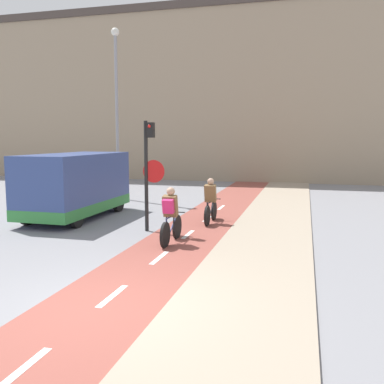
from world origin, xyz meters
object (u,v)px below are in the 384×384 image
(street_lamp_far, at_px, (117,98))
(cyclist_near, at_px, (171,217))
(cyclist_far, at_px, (211,203))
(van, at_px, (76,186))
(traffic_light_pole, at_px, (149,164))

(street_lamp_far, distance_m, cyclist_near, 9.77)
(cyclist_far, bearing_deg, van, -177.35)
(cyclist_far, bearing_deg, street_lamp_far, 139.56)
(traffic_light_pole, xyz_separation_m, cyclist_far, (1.51, 1.64, -1.36))
(cyclist_near, relative_size, cyclist_far, 1.01)
(van, bearing_deg, cyclist_near, -32.12)
(traffic_light_pole, relative_size, cyclist_far, 1.94)
(cyclist_far, bearing_deg, cyclist_near, -98.29)
(cyclist_near, bearing_deg, van, 147.88)
(cyclist_near, height_order, cyclist_far, cyclist_near)
(street_lamp_far, relative_size, van, 1.60)
(cyclist_far, distance_m, van, 4.79)
(street_lamp_far, relative_size, cyclist_far, 4.51)
(cyclist_near, bearing_deg, street_lamp_far, 123.26)
(traffic_light_pole, xyz_separation_m, cyclist_near, (1.09, -1.30, -1.31))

